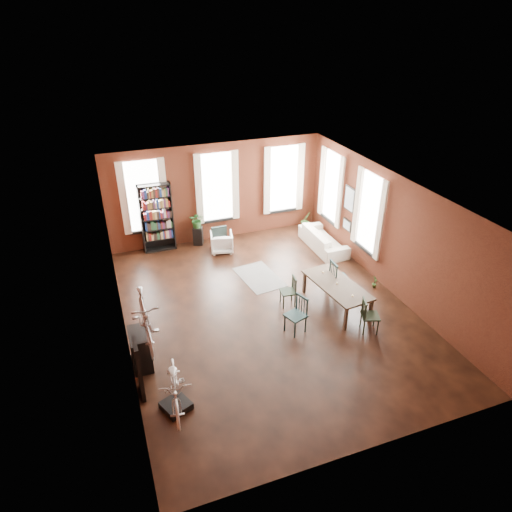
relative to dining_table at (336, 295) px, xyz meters
name	(u,v)px	position (x,y,z in m)	size (l,w,h in m)	color
room	(268,224)	(-1.49, 1.03, 1.80)	(9.00, 9.04, 3.22)	black
dining_table	(336,295)	(0.00, 0.00, 0.00)	(0.90, 1.97, 0.67)	#493A2C
dining_chair_a	(296,315)	(-1.42, -0.61, 0.13)	(0.43, 0.43, 0.94)	#193537
dining_chair_b	(288,291)	(-1.14, 0.48, 0.07)	(0.38, 0.38, 0.82)	black
dining_chair_c	(370,316)	(0.25, -1.19, 0.10)	(0.40, 0.40, 0.87)	#202E1B
dining_chair_d	(339,278)	(0.33, 0.45, 0.18)	(0.47, 0.47, 1.03)	#173234
bookshelf	(157,218)	(-3.74, 4.72, 0.76)	(1.00, 0.32, 2.20)	black
white_armchair	(222,241)	(-1.92, 3.92, 0.01)	(0.68, 0.63, 0.70)	white
cream_sofa	(324,236)	(1.21, 3.02, 0.07)	(2.08, 0.61, 0.81)	beige
striped_rug	(259,277)	(-1.36, 2.01, -0.33)	(1.00, 1.60, 0.01)	black
bike_trainer	(176,405)	(-4.58, -1.99, -0.26)	(0.49, 0.49, 0.14)	black
bike_wall_rack	(139,369)	(-5.14, -1.38, 0.31)	(0.16, 0.60, 1.30)	black
console_table	(140,349)	(-5.02, -0.48, 0.06)	(0.40, 0.80, 0.80)	black
plant_stand	(198,236)	(-2.50, 4.68, -0.04)	(0.30, 0.30, 0.60)	black
plant_by_sofa	(305,225)	(1.30, 4.52, -0.19)	(0.35, 0.64, 0.28)	#305522
plant_small	(374,286)	(1.44, 0.41, -0.27)	(0.19, 0.37, 0.13)	#335C24
bicycle_floor	(174,371)	(-4.55, -2.01, 0.64)	(0.58, 0.88, 1.67)	beige
bicycle_hung	(143,304)	(-4.89, -1.38, 1.80)	(0.47, 1.00, 1.66)	#A5A8AD
plant_on_stand	(197,222)	(-2.49, 4.66, 0.47)	(0.47, 0.53, 0.41)	#286227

